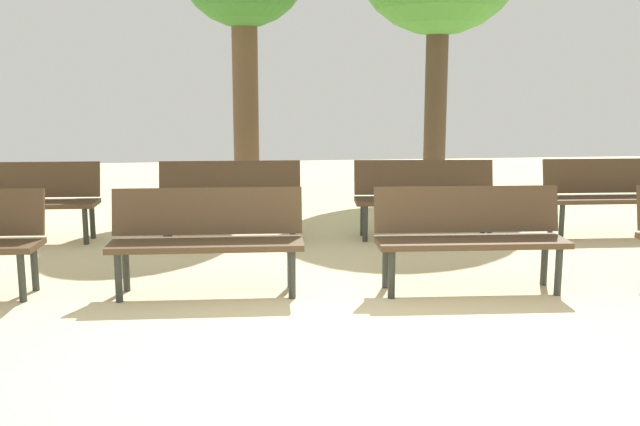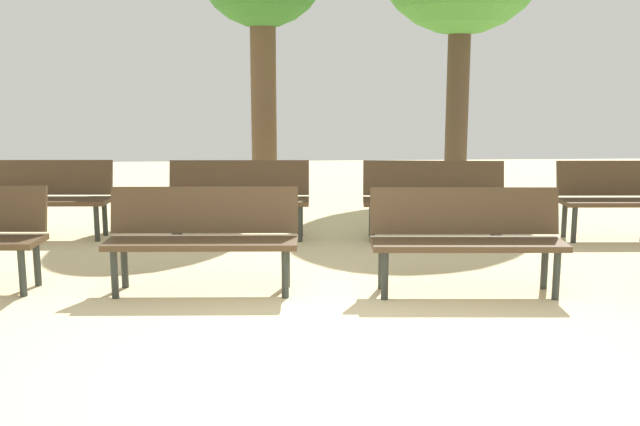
{
  "view_description": "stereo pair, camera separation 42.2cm",
  "coord_description": "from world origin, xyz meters",
  "px_view_note": "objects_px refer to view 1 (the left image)",
  "views": [
    {
      "loc": [
        -0.82,
        -4.37,
        1.75
      ],
      "look_at": [
        0.0,
        2.25,
        0.55
      ],
      "focal_mm": 40.72,
      "sensor_mm": 36.0,
      "label": 1
    },
    {
      "loc": [
        -0.4,
        -4.41,
        1.75
      ],
      "look_at": [
        0.0,
        2.25,
        0.55
      ],
      "focal_mm": 40.72,
      "sensor_mm": 36.0,
      "label": 2
    }
  ],
  "objects_px": {
    "bench_r1_c2": "(425,194)",
    "bench_r1_c3": "(614,192)",
    "bench_r1_c0": "(25,196)",
    "bench_r1_c1": "(230,195)",
    "bench_r0_c1": "(207,234)",
    "bench_r0_c2": "(469,231)"
  },
  "relations": [
    {
      "from": "bench_r0_c1",
      "to": "bench_r1_c1",
      "type": "xyz_separation_m",
      "value": [
        0.19,
        2.13,
        0.0
      ]
    },
    {
      "from": "bench_r1_c3",
      "to": "bench_r1_c1",
      "type": "bearing_deg",
      "value": 179.0
    },
    {
      "from": "bench_r1_c2",
      "to": "bench_r1_c0",
      "type": "bearing_deg",
      "value": -178.67
    },
    {
      "from": "bench_r0_c2",
      "to": "bench_r0_c1",
      "type": "bearing_deg",
      "value": 178.96
    },
    {
      "from": "bench_r0_c1",
      "to": "bench_r1_c2",
      "type": "xyz_separation_m",
      "value": [
        2.4,
        1.96,
        0.0
      ]
    },
    {
      "from": "bench_r1_c0",
      "to": "bench_r1_c3",
      "type": "height_order",
      "value": "same"
    },
    {
      "from": "bench_r1_c1",
      "to": "bench_r1_c3",
      "type": "height_order",
      "value": "same"
    },
    {
      "from": "bench_r1_c0",
      "to": "bench_r1_c2",
      "type": "height_order",
      "value": "same"
    },
    {
      "from": "bench_r1_c1",
      "to": "bench_r1_c2",
      "type": "relative_size",
      "value": 0.99
    },
    {
      "from": "bench_r1_c2",
      "to": "bench_r1_c3",
      "type": "xyz_separation_m",
      "value": [
        2.22,
        -0.13,
        0.0
      ]
    },
    {
      "from": "bench_r0_c1",
      "to": "bench_r1_c2",
      "type": "relative_size",
      "value": 0.99
    },
    {
      "from": "bench_r1_c2",
      "to": "bench_r1_c3",
      "type": "height_order",
      "value": "same"
    },
    {
      "from": "bench_r1_c1",
      "to": "bench_r1_c3",
      "type": "relative_size",
      "value": 1.0
    },
    {
      "from": "bench_r1_c3",
      "to": "bench_r1_c0",
      "type": "bearing_deg",
      "value": 178.98
    },
    {
      "from": "bench_r0_c1",
      "to": "bench_r1_c0",
      "type": "relative_size",
      "value": 1.0
    },
    {
      "from": "bench_r0_c1",
      "to": "bench_r1_c0",
      "type": "height_order",
      "value": "same"
    },
    {
      "from": "bench_r0_c1",
      "to": "bench_r1_c3",
      "type": "relative_size",
      "value": 1.0
    },
    {
      "from": "bench_r1_c1",
      "to": "bench_r1_c2",
      "type": "distance_m",
      "value": 2.22
    },
    {
      "from": "bench_r1_c0",
      "to": "bench_r0_c1",
      "type": "bearing_deg",
      "value": -44.99
    },
    {
      "from": "bench_r1_c1",
      "to": "bench_r1_c3",
      "type": "bearing_deg",
      "value": -0.82
    },
    {
      "from": "bench_r0_c2",
      "to": "bench_r1_c2",
      "type": "height_order",
      "value": "same"
    },
    {
      "from": "bench_r1_c0",
      "to": "bench_r1_c3",
      "type": "xyz_separation_m",
      "value": [
        6.69,
        -0.46,
        0.0
      ]
    }
  ]
}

